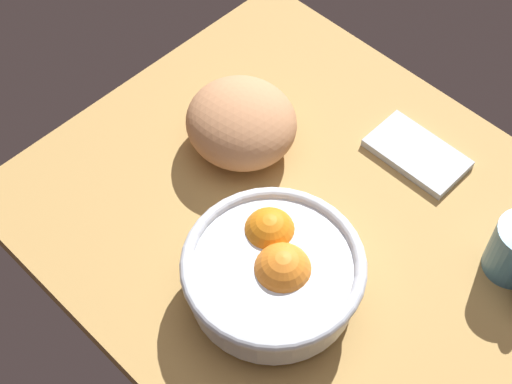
{
  "coord_description": "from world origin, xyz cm",
  "views": [
    {
      "loc": [
        35.98,
        -45.66,
        85.89
      ],
      "look_at": [
        -4.65,
        -4.52,
        5.0
      ],
      "focal_mm": 53.5,
      "sensor_mm": 36.0,
      "label": 1
    }
  ],
  "objects": [
    {
      "name": "ground_plane",
      "position": [
        0.0,
        0.0,
        -1.5
      ],
      "size": [
        72.44,
        62.82,
        3.0
      ],
      "primitive_type": "cube",
      "color": "#B0874A"
    },
    {
      "name": "fruit_bowl",
      "position": [
        5.16,
        -11.39,
        5.09
      ],
      "size": [
        22.45,
        22.45,
        9.61
      ],
      "color": "silver",
      "rests_on": "ground"
    },
    {
      "name": "bread_loaf",
      "position": [
        -14.65,
        2.66,
        4.78
      ],
      "size": [
        17.97,
        17.34,
        9.57
      ],
      "primitive_type": "ellipsoid",
      "rotation": [
        0.0,
        0.0,
        3.01
      ],
      "color": "tan",
      "rests_on": "ground"
    },
    {
      "name": "napkin_folded",
      "position": [
        4.77,
        18.69,
        0.62
      ],
      "size": [
        14.0,
        8.16,
        1.24
      ],
      "primitive_type": "cube",
      "rotation": [
        0.0,
        0.0,
        -0.0
      ],
      "color": "#B4BDC8",
      "rests_on": "ground"
    }
  ]
}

